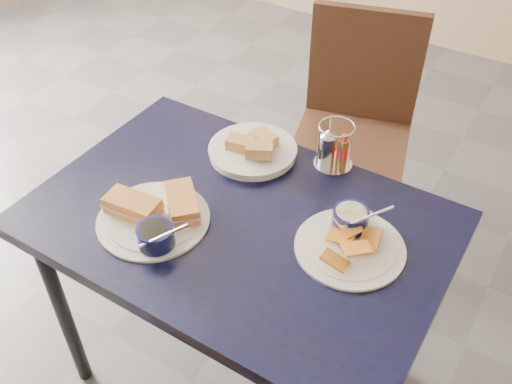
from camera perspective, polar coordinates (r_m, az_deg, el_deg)
The scene contains 7 objects.
ground at distance 2.19m, azimuth -1.43°, elevation -12.35°, with size 6.00×6.00×0.00m, color #4B4B50.
dining_table at distance 1.52m, azimuth -1.76°, elevation -4.66°, with size 1.06×0.71×0.75m.
chair_far at distance 2.27m, azimuth 10.51°, elevation 7.51°, with size 0.52×0.51×0.91m.
sandwich_plate at distance 1.45m, azimuth -10.00°, elevation -2.31°, with size 0.31×0.29×0.12m.
plantain_plate at distance 1.41m, azimuth 9.40°, elevation -4.37°, with size 0.27×0.27×0.12m.
bread_basket at distance 1.65m, azimuth -0.30°, elevation 4.26°, with size 0.25×0.25×0.07m.
condiment_caddy at distance 1.61m, azimuth 7.72°, elevation 4.38°, with size 0.11×0.11×0.14m.
Camera 1 is at (0.72, -1.07, 1.76)m, focal length 40.00 mm.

